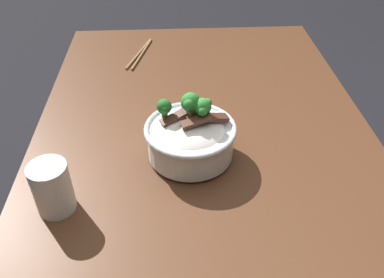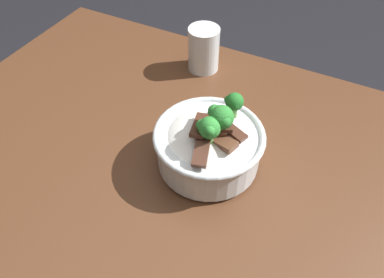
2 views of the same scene
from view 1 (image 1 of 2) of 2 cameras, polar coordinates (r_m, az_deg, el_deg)
dining_table at (r=1.02m, az=1.79°, el=-4.01°), size 1.33×0.84×0.77m
rice_bowl at (r=0.89m, az=-0.23°, el=0.53°), size 0.20×0.20×0.15m
drinking_glass at (r=0.82m, az=-19.13°, el=-6.84°), size 0.08×0.08×0.11m
chopsticks_pair at (r=1.36m, az=-7.32°, el=11.92°), size 0.21×0.08×0.01m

